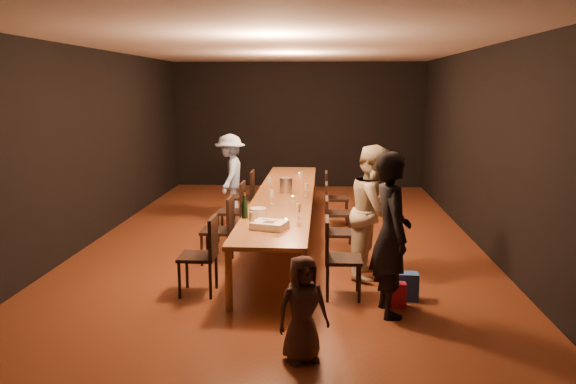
# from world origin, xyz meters

# --- Properties ---
(ground) EXTENTS (10.00, 10.00, 0.00)m
(ground) POSITION_xyz_m (0.00, 0.00, 0.00)
(ground) COLOR #471F11
(ground) RESTS_ON ground
(room_shell) EXTENTS (6.04, 10.04, 3.02)m
(room_shell) POSITION_xyz_m (0.00, 0.00, 2.08)
(room_shell) COLOR black
(room_shell) RESTS_ON ground
(table) EXTENTS (0.90, 6.00, 0.75)m
(table) POSITION_xyz_m (0.00, 0.00, 0.70)
(table) COLOR brown
(table) RESTS_ON ground
(chair_right_0) EXTENTS (0.42, 0.42, 0.93)m
(chair_right_0) POSITION_xyz_m (0.85, -2.40, 0.47)
(chair_right_0) COLOR black
(chair_right_0) RESTS_ON ground
(chair_right_1) EXTENTS (0.42, 0.42, 0.93)m
(chair_right_1) POSITION_xyz_m (0.85, -1.20, 0.47)
(chair_right_1) COLOR black
(chair_right_1) RESTS_ON ground
(chair_right_2) EXTENTS (0.42, 0.42, 0.93)m
(chair_right_2) POSITION_xyz_m (0.85, 0.00, 0.47)
(chair_right_2) COLOR black
(chair_right_2) RESTS_ON ground
(chair_right_3) EXTENTS (0.42, 0.42, 0.93)m
(chair_right_3) POSITION_xyz_m (0.85, 1.20, 0.47)
(chair_right_3) COLOR black
(chair_right_3) RESTS_ON ground
(chair_left_0) EXTENTS (0.42, 0.42, 0.93)m
(chair_left_0) POSITION_xyz_m (-0.85, -2.40, 0.47)
(chair_left_0) COLOR black
(chair_left_0) RESTS_ON ground
(chair_left_1) EXTENTS (0.42, 0.42, 0.93)m
(chair_left_1) POSITION_xyz_m (-0.85, -1.20, 0.47)
(chair_left_1) COLOR black
(chair_left_1) RESTS_ON ground
(chair_left_2) EXTENTS (0.42, 0.42, 0.93)m
(chair_left_2) POSITION_xyz_m (-0.85, 0.00, 0.47)
(chair_left_2) COLOR black
(chair_left_2) RESTS_ON ground
(chair_left_3) EXTENTS (0.42, 0.42, 0.93)m
(chair_left_3) POSITION_xyz_m (-0.85, 1.20, 0.47)
(chair_left_3) COLOR black
(chair_left_3) RESTS_ON ground
(woman_birthday) EXTENTS (0.51, 0.69, 1.76)m
(woman_birthday) POSITION_xyz_m (1.33, -2.85, 0.88)
(woman_birthday) COLOR black
(woman_birthday) RESTS_ON ground
(woman_tan) EXTENTS (0.87, 0.99, 1.70)m
(woman_tan) POSITION_xyz_m (1.27, -1.62, 0.85)
(woman_tan) COLOR beige
(woman_tan) RESTS_ON ground
(man_blue) EXTENTS (0.58, 1.00, 1.54)m
(man_blue) POSITION_xyz_m (-1.15, 1.77, 0.77)
(man_blue) COLOR #9ABFEF
(man_blue) RESTS_ON ground
(child) EXTENTS (0.55, 0.47, 0.96)m
(child) POSITION_xyz_m (0.44, -3.97, 0.48)
(child) COLOR #3D2822
(child) RESTS_ON ground
(gift_bag_red) EXTENTS (0.23, 0.13, 0.27)m
(gift_bag_red) POSITION_xyz_m (1.42, -2.67, 0.14)
(gift_bag_red) COLOR #BF1C41
(gift_bag_red) RESTS_ON ground
(gift_bag_blue) EXTENTS (0.26, 0.17, 0.32)m
(gift_bag_blue) POSITION_xyz_m (1.58, -2.45, 0.16)
(gift_bag_blue) COLOR #2754AC
(gift_bag_blue) RESTS_ON ground
(birthday_cake) EXTENTS (0.46, 0.41, 0.09)m
(birthday_cake) POSITION_xyz_m (-0.02, -2.21, 0.79)
(birthday_cake) COLOR white
(birthday_cake) RESTS_ON table
(plate_stack) EXTENTS (0.28, 0.28, 0.12)m
(plate_stack) POSITION_xyz_m (-0.23, -1.61, 0.81)
(plate_stack) COLOR white
(plate_stack) RESTS_ON table
(champagne_bottle) EXTENTS (0.09, 0.09, 0.33)m
(champagne_bottle) POSITION_xyz_m (-0.39, -1.68, 0.92)
(champagne_bottle) COLOR black
(champagne_bottle) RESTS_ON table
(ice_bucket) EXTENTS (0.23, 0.23, 0.23)m
(ice_bucket) POSITION_xyz_m (0.01, 0.21, 0.86)
(ice_bucket) COLOR silver
(ice_bucket) RESTS_ON table
(wineglass_0) EXTENTS (0.06, 0.06, 0.21)m
(wineglass_0) POSITION_xyz_m (-0.23, -2.22, 0.85)
(wineglass_0) COLOR beige
(wineglass_0) RESTS_ON table
(wineglass_1) EXTENTS (0.06, 0.06, 0.21)m
(wineglass_1) POSITION_xyz_m (0.30, -1.70, 0.85)
(wineglass_1) COLOR beige
(wineglass_1) RESTS_ON table
(wineglass_2) EXTENTS (0.06, 0.06, 0.21)m
(wineglass_2) POSITION_xyz_m (-0.13, -0.77, 0.85)
(wineglass_2) COLOR silver
(wineglass_2) RESTS_ON table
(wineglass_3) EXTENTS (0.06, 0.06, 0.21)m
(wineglass_3) POSITION_xyz_m (0.35, -0.17, 0.85)
(wineglass_3) COLOR beige
(wineglass_3) RESTS_ON table
(wineglass_4) EXTENTS (0.06, 0.06, 0.21)m
(wineglass_4) POSITION_xyz_m (-0.27, 0.40, 0.85)
(wineglass_4) COLOR silver
(wineglass_4) RESTS_ON table
(wineglass_5) EXTENTS (0.06, 0.06, 0.21)m
(wineglass_5) POSITION_xyz_m (0.23, 1.06, 0.85)
(wineglass_5) COLOR silver
(wineglass_5) RESTS_ON table
(tealight_near) EXTENTS (0.05, 0.05, 0.03)m
(tealight_near) POSITION_xyz_m (0.15, -1.82, 0.77)
(tealight_near) COLOR #B2B7B2
(tealight_near) RESTS_ON table
(tealight_mid) EXTENTS (0.05, 0.05, 0.03)m
(tealight_mid) POSITION_xyz_m (0.15, -0.33, 0.77)
(tealight_mid) COLOR #B2B7B2
(tealight_mid) RESTS_ON table
(tealight_far) EXTENTS (0.05, 0.05, 0.03)m
(tealight_far) POSITION_xyz_m (0.15, 1.98, 0.77)
(tealight_far) COLOR #B2B7B2
(tealight_far) RESTS_ON table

